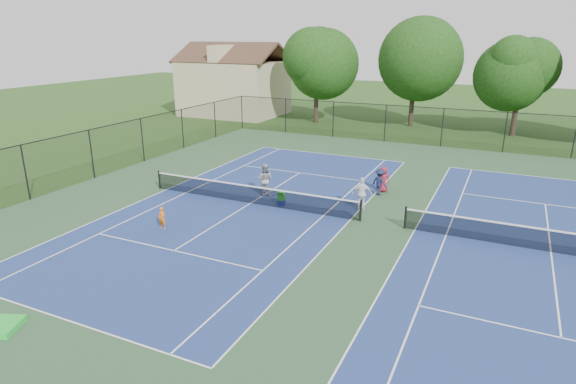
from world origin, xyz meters
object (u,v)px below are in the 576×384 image
at_px(clapboard_house, 234,86).
at_px(bystander_c, 383,179).
at_px(tree_back_c, 521,71).
at_px(bystander_b, 380,182).
at_px(ball_crate, 281,203).
at_px(bystander_a, 362,194).
at_px(tree_back_a, 317,60).
at_px(tree_back_b, 416,55).
at_px(child_player, 162,218).
at_px(ball_hopper, 281,196).
at_px(instructor, 265,180).

distance_m(clapboard_house, bystander_c, 29.72).
height_order(tree_back_c, bystander_b, tree_back_c).
bearing_deg(ball_crate, bystander_a, 16.27).
bearing_deg(tree_back_a, tree_back_c, 3.18).
distance_m(tree_back_b, child_player, 31.67).
bearing_deg(ball_hopper, bystander_c, 47.16).
bearing_deg(bystander_c, tree_back_c, -138.64).
relative_size(tree_back_a, tree_back_c, 1.09).
relative_size(tree_back_c, instructor, 4.65).
relative_size(child_player, bystander_b, 0.69).
relative_size(clapboard_house, instructor, 5.98).
bearing_deg(bystander_a, tree_back_c, -125.34).
bearing_deg(bystander_b, ball_crate, 66.82).
xyz_separation_m(tree_back_b, child_player, (-4.95, -30.68, -6.08)).
height_order(tree_back_a, tree_back_c, tree_back_a).
bearing_deg(clapboard_house, ball_crate, -54.42).
relative_size(bystander_b, ball_crate, 4.18).
height_order(child_player, ball_hopper, child_player).
bearing_deg(tree_back_b, bystander_a, -84.09).
distance_m(instructor, bystander_c, 6.63).
bearing_deg(bystander_c, ball_crate, 15.75).
relative_size(tree_back_c, child_player, 8.13).
xyz_separation_m(tree_back_b, clapboard_house, (-19.00, -1.00, -3.50)).
bearing_deg(bystander_b, ball_hopper, 66.82).
distance_m(tree_back_b, bystander_a, 25.25).
height_order(tree_back_a, child_player, tree_back_a).
height_order(child_player, bystander_a, bystander_a).
bearing_deg(ball_crate, instructor, 144.00).
xyz_separation_m(tree_back_b, ball_crate, (-1.40, -25.60, -6.44)).
relative_size(tree_back_c, clapboard_house, 0.78).
distance_m(child_player, bystander_b, 11.77).
relative_size(ball_crate, ball_hopper, 0.81).
height_order(instructor, bystander_c, instructor).
bearing_deg(child_player, bystander_a, 39.12).
height_order(tree_back_a, instructor, tree_back_a).
distance_m(bystander_c, ball_hopper, 6.14).
xyz_separation_m(clapboard_house, bystander_c, (21.77, -20.10, -2.37)).
bearing_deg(tree_back_a, clapboard_house, 174.29).
relative_size(tree_back_a, instructor, 5.07).
bearing_deg(child_player, ball_hopper, 54.41).
bearing_deg(bystander_a, bystander_b, -114.24).
distance_m(tree_back_a, tree_back_b, 9.24).
bearing_deg(bystander_c, ball_hopper, 15.75).
relative_size(tree_back_a, ball_hopper, 20.85).
distance_m(tree_back_b, tree_back_c, 9.12).
xyz_separation_m(tree_back_b, bystander_c, (2.77, -21.10, -5.88)).
bearing_deg(instructor, tree_back_b, -106.66).
distance_m(tree_back_a, ball_hopper, 25.40).
height_order(clapboard_house, child_player, clapboard_house).
xyz_separation_m(clapboard_house, ball_crate, (17.60, -24.60, -2.94)).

